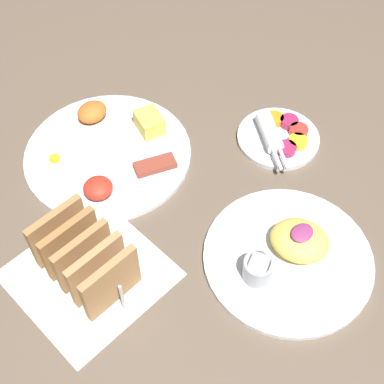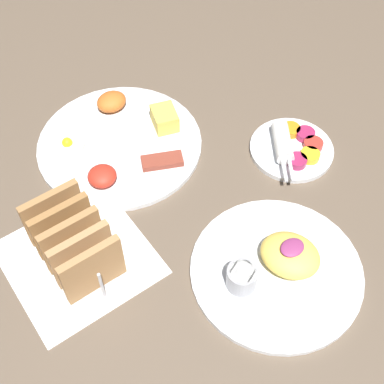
% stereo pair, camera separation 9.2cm
% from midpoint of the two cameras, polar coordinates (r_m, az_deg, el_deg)
% --- Properties ---
extents(ground_plane, '(3.00, 3.00, 0.00)m').
position_cam_midpoint_polar(ground_plane, '(0.95, 2.69, -0.88)').
color(ground_plane, brown).
extents(napkin_flat, '(0.22, 0.22, 0.00)m').
position_cam_midpoint_polar(napkin_flat, '(0.89, -9.12, -7.24)').
color(napkin_flat, white).
rests_on(napkin_flat, ground_plane).
extents(plate_breakfast, '(0.31, 0.31, 0.05)m').
position_cam_midpoint_polar(plate_breakfast, '(1.02, -5.11, 5.27)').
color(plate_breakfast, white).
rests_on(plate_breakfast, ground_plane).
extents(plate_condiments, '(0.16, 0.16, 0.04)m').
position_cam_midpoint_polar(plate_condiments, '(1.03, 13.14, 4.53)').
color(plate_condiments, white).
rests_on(plate_condiments, ground_plane).
extents(plate_foreground, '(0.28, 0.28, 0.06)m').
position_cam_midpoint_polar(plate_foreground, '(0.87, 12.09, -8.06)').
color(plate_foreground, white).
rests_on(plate_foreground, ground_plane).
extents(toast_rack, '(0.10, 0.18, 0.10)m').
position_cam_midpoint_polar(toast_rack, '(0.84, -9.55, -5.52)').
color(toast_rack, '#B7B7BC').
rests_on(toast_rack, ground_plane).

